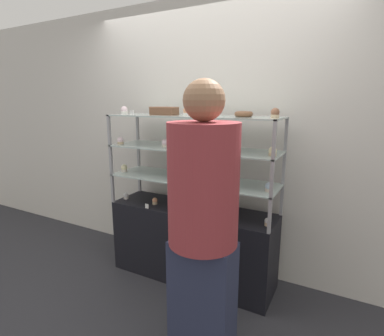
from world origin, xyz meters
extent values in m
plane|color=#2D2D33|center=(0.00, 0.00, 0.00)|extent=(20.00, 20.00, 0.00)
cube|color=silver|center=(0.00, 0.37, 1.30)|extent=(8.00, 0.05, 2.60)
cube|color=black|center=(0.00, 0.00, 0.35)|extent=(1.53, 0.44, 0.70)
cube|color=#99999E|center=(-0.75, 0.21, 0.84)|extent=(0.02, 0.02, 0.28)
cube|color=#99999E|center=(0.75, 0.21, 0.84)|extent=(0.02, 0.02, 0.28)
cube|color=#99999E|center=(-0.75, -0.21, 0.84)|extent=(0.02, 0.02, 0.28)
cube|color=#99999E|center=(0.75, -0.21, 0.84)|extent=(0.02, 0.02, 0.28)
cube|color=#B2C6C1|center=(0.00, 0.00, 0.97)|extent=(1.53, 0.44, 0.01)
cube|color=#99999E|center=(-0.75, 0.21, 1.12)|extent=(0.02, 0.02, 0.28)
cube|color=#99999E|center=(0.75, 0.21, 1.12)|extent=(0.02, 0.02, 0.28)
cube|color=#99999E|center=(-0.75, -0.21, 1.12)|extent=(0.02, 0.02, 0.28)
cube|color=#99999E|center=(0.75, -0.21, 1.12)|extent=(0.02, 0.02, 0.28)
cube|color=#B2C6C1|center=(0.00, 0.00, 1.25)|extent=(1.53, 0.44, 0.01)
cube|color=#99999E|center=(-0.75, 0.21, 1.39)|extent=(0.02, 0.02, 0.28)
cube|color=#99999E|center=(0.75, 0.21, 1.39)|extent=(0.02, 0.02, 0.28)
cube|color=#99999E|center=(-0.75, -0.21, 1.39)|extent=(0.02, 0.02, 0.28)
cube|color=#99999E|center=(0.75, -0.21, 1.39)|extent=(0.02, 0.02, 0.28)
cube|color=#B2C6C1|center=(0.00, 0.00, 1.53)|extent=(1.53, 0.44, 0.01)
cylinder|color=beige|center=(0.19, -0.02, 0.74)|extent=(0.16, 0.16, 0.09)
cylinder|color=#E5996B|center=(0.19, -0.02, 0.80)|extent=(0.16, 0.16, 0.02)
cube|color=brown|center=(-0.27, -0.02, 1.57)|extent=(0.24, 0.12, 0.06)
cube|color=#8C5B42|center=(-0.27, -0.02, 1.60)|extent=(0.24, 0.13, 0.01)
cylinder|color=white|center=(-0.71, -0.08, 0.71)|extent=(0.05, 0.05, 0.03)
sphere|color=white|center=(-0.71, -0.08, 0.74)|extent=(0.05, 0.05, 0.05)
cylinder|color=#CCB28C|center=(-0.36, -0.07, 0.71)|extent=(0.05, 0.05, 0.03)
sphere|color=#E5996B|center=(-0.36, -0.07, 0.74)|extent=(0.05, 0.05, 0.05)
cylinder|color=white|center=(0.00, -0.12, 0.71)|extent=(0.05, 0.05, 0.03)
sphere|color=#E5996B|center=(0.00, -0.12, 0.74)|extent=(0.05, 0.05, 0.05)
cylinder|color=white|center=(0.34, -0.11, 0.71)|extent=(0.05, 0.05, 0.03)
sphere|color=#E5996B|center=(0.34, -0.11, 0.74)|extent=(0.05, 0.05, 0.05)
cylinder|color=#CCB28C|center=(0.71, -0.07, 0.71)|extent=(0.05, 0.05, 0.03)
sphere|color=white|center=(0.71, -0.07, 0.74)|extent=(0.05, 0.05, 0.05)
cube|color=white|center=(-0.36, -0.20, 0.72)|extent=(0.04, 0.00, 0.04)
cylinder|color=beige|center=(-0.72, -0.07, 0.99)|extent=(0.06, 0.06, 0.02)
sphere|color=#F4EAB2|center=(-0.72, -0.07, 1.02)|extent=(0.06, 0.06, 0.06)
cylinder|color=white|center=(0.00, -0.11, 0.99)|extent=(0.06, 0.06, 0.02)
sphere|color=white|center=(0.00, -0.11, 1.02)|extent=(0.06, 0.06, 0.06)
cylinder|color=beige|center=(0.71, -0.07, 0.99)|extent=(0.06, 0.06, 0.02)
sphere|color=silver|center=(0.71, -0.07, 1.02)|extent=(0.06, 0.06, 0.06)
cube|color=white|center=(-0.08, -0.20, 1.00)|extent=(0.04, 0.00, 0.04)
cylinder|color=#CCB28C|center=(-0.71, -0.11, 1.27)|extent=(0.06, 0.06, 0.02)
sphere|color=silver|center=(-0.71, -0.11, 1.29)|extent=(0.06, 0.06, 0.06)
cylinder|color=beige|center=(-0.24, -0.07, 1.27)|extent=(0.06, 0.06, 0.02)
sphere|color=silver|center=(-0.24, -0.07, 1.29)|extent=(0.06, 0.06, 0.06)
cylinder|color=#CCB28C|center=(0.23, -0.04, 1.27)|extent=(0.06, 0.06, 0.02)
sphere|color=#F4EAB2|center=(0.23, -0.04, 1.29)|extent=(0.06, 0.06, 0.06)
cylinder|color=#CCB28C|center=(0.72, -0.07, 1.27)|extent=(0.06, 0.06, 0.02)
sphere|color=#F4EAB2|center=(0.72, -0.07, 1.29)|extent=(0.06, 0.06, 0.06)
cube|color=white|center=(0.34, -0.20, 1.28)|extent=(0.04, 0.00, 0.04)
cylinder|color=white|center=(-0.70, -0.05, 1.55)|extent=(0.06, 0.06, 0.03)
sphere|color=silver|center=(-0.70, -0.05, 1.58)|extent=(0.06, 0.06, 0.06)
cylinder|color=white|center=(0.00, -0.09, 1.55)|extent=(0.06, 0.06, 0.03)
sphere|color=#E5996B|center=(0.00, -0.09, 1.58)|extent=(0.06, 0.06, 0.06)
cylinder|color=#CCB28C|center=(0.72, -0.07, 1.55)|extent=(0.06, 0.06, 0.03)
sphere|color=#8C5B42|center=(0.72, -0.07, 1.58)|extent=(0.06, 0.06, 0.06)
cube|color=white|center=(-0.49, -0.20, 1.56)|extent=(0.04, 0.00, 0.04)
torus|color=brown|center=(0.46, 0.01, 1.56)|extent=(0.15, 0.15, 0.04)
cube|color=#282D47|center=(0.50, -0.79, 0.41)|extent=(0.39, 0.22, 0.83)
cylinder|color=#993338|center=(0.50, -0.79, 1.18)|extent=(0.41, 0.41, 0.72)
sphere|color=#936B4C|center=(0.50, -0.79, 1.66)|extent=(0.23, 0.23, 0.23)
camera|label=1|loc=(1.22, -2.29, 1.65)|focal=28.00mm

